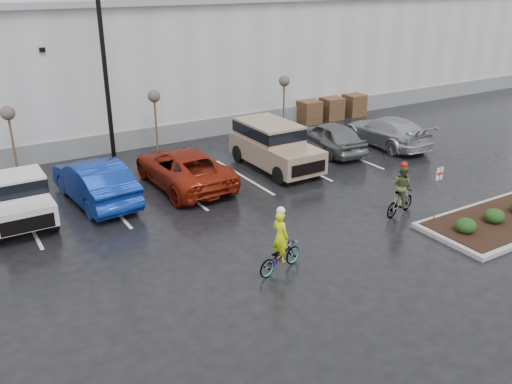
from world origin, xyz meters
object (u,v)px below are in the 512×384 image
lamppost (102,41)px  car_grey (330,137)px  sapling_east (284,84)px  cyclist_hivis (280,251)px  cyclist_olive (401,195)px  car_blue (95,181)px  sapling_west (8,117)px  pallet_stack_c (354,105)px  pickup_white (13,193)px  suv_tan (276,147)px  sapling_mid (154,100)px  car_red (183,168)px  car_far_silver (387,131)px  pallet_stack_a (309,112)px  fire_lane_sign (438,188)px  pallet_stack_b (331,108)px

lamppost → car_grey: lamppost is taller
sapling_east → cyclist_hivis: 15.40m
lamppost → cyclist_olive: lamppost is taller
car_blue → cyclist_olive: 11.67m
lamppost → sapling_west: (-4.00, 1.00, -2.96)m
pallet_stack_c → pickup_white: (-20.75, -5.38, 0.30)m
suv_tan → cyclist_hivis: size_ratio=2.44×
sapling_mid → suv_tan: (3.82, -4.80, -1.70)m
car_red → car_far_silver: bearing=178.8°
sapling_east → pallet_stack_a: sapling_east is taller
pallet_stack_c → suv_tan: suv_tan is taller
sapling_mid → car_far_silver: bearing=-24.1°
suv_tan → fire_lane_sign: bearing=-79.5°
pallet_stack_b → car_red: size_ratio=0.24×
pallet_stack_a → lamppost: bearing=-170.9°
car_far_silver → cyclist_hivis: (-11.84, -7.80, -0.10)m
car_blue → car_grey: 11.83m
pallet_stack_c → cyclist_hivis: 19.96m
suv_tan → car_grey: 3.75m
pallet_stack_a → cyclist_olive: bearing=-112.1°
lamppost → pallet_stack_b: size_ratio=6.83×
pallet_stack_a → car_blue: 15.32m
pickup_white → car_blue: bearing=-0.4°
sapling_mid → car_blue: sapling_mid is taller
sapling_mid → car_grey: sapling_mid is taller
lamppost → car_blue: lamppost is taller
car_far_silver → car_red: bearing=1.1°
fire_lane_sign → pickup_white: 15.12m
sapling_mid → pallet_stack_b: (11.70, 1.00, -2.05)m
sapling_mid → sapling_west: bearing=180.0°
car_grey → suv_tan: bearing=15.4°
suv_tan → cyclist_olive: cyclist_olive is taller
pickup_white → car_grey: (14.75, 0.27, -0.20)m
fire_lane_sign → pickup_white: fire_lane_sign is taller
cyclist_hivis → pickup_white: bearing=22.7°
pallet_stack_b → sapling_west: bearing=-176.9°
fire_lane_sign → car_red: size_ratio=0.39×
sapling_east → car_grey: (-0.01, -4.11, -1.95)m
sapling_west → car_blue: sapling_west is taller
car_grey → lamppost: bearing=-12.5°
lamppost → car_red: bearing=-63.0°
cyclist_hivis → pallet_stack_b: bearing=-57.4°
car_blue → car_grey: car_blue is taller
fire_lane_sign → suv_tan: size_ratio=0.43×
pallet_stack_a → pallet_stack_b: same height
suv_tan → car_red: bearing=177.4°
sapling_east → car_grey: sapling_east is taller
sapling_east → suv_tan: bearing=-127.5°
cyclist_olive → car_red: bearing=26.2°
sapling_east → cyclist_olive: 11.95m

